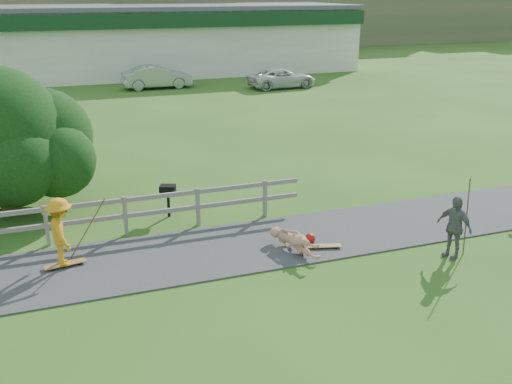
{
  "coord_description": "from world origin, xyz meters",
  "views": [
    {
      "loc": [
        -3.46,
        -11.22,
        6.3
      ],
      "look_at": [
        1.26,
        2.0,
        1.28
      ],
      "focal_mm": 40.0,
      "sensor_mm": 36.0,
      "label": 1
    }
  ],
  "objects_px": {
    "car_silver": "(157,77)",
    "car_white": "(282,78)",
    "skater_rider": "(62,236)",
    "skater_fallen": "(294,241)",
    "tree": "(1,161)",
    "bbq": "(168,201)",
    "spectator_b": "(454,227)"
  },
  "relations": [
    {
      "from": "skater_fallen",
      "to": "car_silver",
      "type": "height_order",
      "value": "car_silver"
    },
    {
      "from": "skater_fallen",
      "to": "car_white",
      "type": "xyz_separation_m",
      "value": [
        9.28,
        23.69,
        0.34
      ]
    },
    {
      "from": "spectator_b",
      "to": "bbq",
      "type": "bearing_deg",
      "value": -149.59
    },
    {
      "from": "skater_fallen",
      "to": "car_silver",
      "type": "distance_m",
      "value": 26.27
    },
    {
      "from": "skater_rider",
      "to": "spectator_b",
      "type": "bearing_deg",
      "value": -116.1
    },
    {
      "from": "bbq",
      "to": "car_white",
      "type": "bearing_deg",
      "value": 80.17
    },
    {
      "from": "bbq",
      "to": "tree",
      "type": "bearing_deg",
      "value": 175.6
    },
    {
      "from": "car_silver",
      "to": "bbq",
      "type": "xyz_separation_m",
      "value": [
        -3.83,
        -22.79,
        -0.27
      ]
    },
    {
      "from": "tree",
      "to": "car_white",
      "type": "bearing_deg",
      "value": 48.26
    },
    {
      "from": "skater_rider",
      "to": "bbq",
      "type": "xyz_separation_m",
      "value": [
        2.99,
        2.4,
        -0.35
      ]
    },
    {
      "from": "bbq",
      "to": "spectator_b",
      "type": "bearing_deg",
      "value": -18.91
    },
    {
      "from": "skater_rider",
      "to": "car_silver",
      "type": "xyz_separation_m",
      "value": [
        6.83,
        25.18,
        -0.08
      ]
    },
    {
      "from": "skater_fallen",
      "to": "tree",
      "type": "relative_size",
      "value": 0.28
    },
    {
      "from": "tree",
      "to": "bbq",
      "type": "relative_size",
      "value": 6.26
    },
    {
      "from": "skater_rider",
      "to": "skater_fallen",
      "type": "distance_m",
      "value": 5.62
    },
    {
      "from": "skater_fallen",
      "to": "bbq",
      "type": "bearing_deg",
      "value": 108.74
    },
    {
      "from": "car_white",
      "to": "bbq",
      "type": "distance_m",
      "value": 23.42
    },
    {
      "from": "skater_rider",
      "to": "skater_fallen",
      "type": "height_order",
      "value": "skater_rider"
    },
    {
      "from": "spectator_b",
      "to": "car_silver",
      "type": "xyz_separation_m",
      "value": [
        -2.25,
        27.76,
        -0.04
      ]
    },
    {
      "from": "skater_fallen",
      "to": "car_white",
      "type": "distance_m",
      "value": 25.44
    },
    {
      "from": "car_silver",
      "to": "skater_fallen",
      "type": "bearing_deg",
      "value": 176.37
    },
    {
      "from": "spectator_b",
      "to": "skater_fallen",
      "type": "bearing_deg",
      "value": -133.44
    },
    {
      "from": "car_white",
      "to": "tree",
      "type": "bearing_deg",
      "value": 133.29
    },
    {
      "from": "skater_rider",
      "to": "bbq",
      "type": "bearing_deg",
      "value": -61.55
    },
    {
      "from": "spectator_b",
      "to": "bbq",
      "type": "distance_m",
      "value": 7.87
    },
    {
      "from": "skater_fallen",
      "to": "car_white",
      "type": "relative_size",
      "value": 0.36
    },
    {
      "from": "skater_rider",
      "to": "skater_fallen",
      "type": "xyz_separation_m",
      "value": [
        5.5,
        -1.05,
        -0.53
      ]
    },
    {
      "from": "skater_rider",
      "to": "bbq",
      "type": "distance_m",
      "value": 3.85
    },
    {
      "from": "skater_fallen",
      "to": "tree",
      "type": "height_order",
      "value": "tree"
    },
    {
      "from": "car_silver",
      "to": "tree",
      "type": "height_order",
      "value": "tree"
    },
    {
      "from": "car_silver",
      "to": "car_white",
      "type": "height_order",
      "value": "car_silver"
    },
    {
      "from": "skater_fallen",
      "to": "spectator_b",
      "type": "relative_size",
      "value": 1.04
    }
  ]
}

